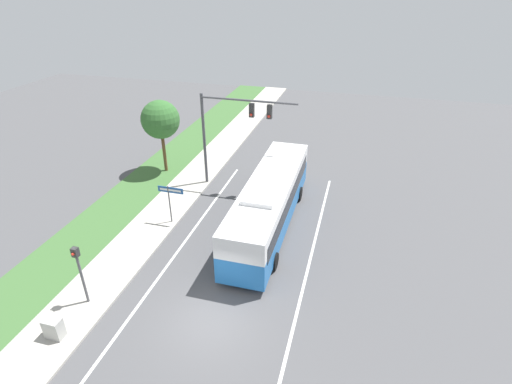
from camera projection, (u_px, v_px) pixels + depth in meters
name	position (u px, v px, depth m)	size (l,w,h in m)	color
ground_plane	(212.00, 320.00, 17.78)	(80.00, 80.00, 0.00)	#4C4C4F
sidewalk	(91.00, 293.00, 19.20)	(2.80, 80.00, 0.12)	#ADA89E
grass_verge	(35.00, 281.00, 19.94)	(3.60, 80.00, 0.10)	#3D6633
lane_divider_near	(139.00, 304.00, 18.62)	(0.14, 30.00, 0.01)	silver
lane_divider_far	(291.00, 337.00, 16.94)	(0.14, 30.00, 0.01)	silver
bus	(270.00, 201.00, 23.42)	(2.65, 12.03, 3.33)	#236BB7
signal_gantry	(230.00, 123.00, 26.54)	(6.55, 0.41, 6.65)	#4C4C51
pedestrian_signal	(79.00, 267.00, 17.64)	(0.28, 0.34, 3.19)	#4C4C51
street_sign	(170.00, 197.00, 23.73)	(1.61, 0.08, 2.58)	#4C4C51
utility_cabinet	(54.00, 328.00, 16.61)	(0.75, 0.48, 0.94)	#A8A8A3
roadside_tree	(160.00, 120.00, 28.98)	(2.81, 2.81, 5.50)	brown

